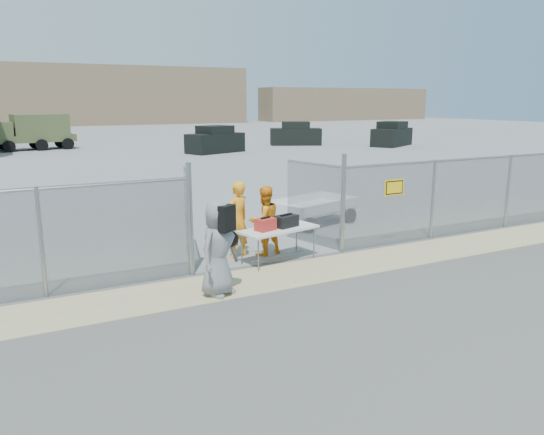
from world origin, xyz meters
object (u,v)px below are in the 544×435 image
folding_table (279,245)px  security_worker_right (264,221)px  utility_trailer (312,211)px  visitor (218,249)px  security_worker_left (237,220)px

folding_table → security_worker_right: 0.81m
security_worker_right → utility_trailer: bearing=-147.0°
folding_table → visitor: bearing=-157.7°
folding_table → security_worker_left: (-0.73, 0.77, 0.53)m
folding_table → visitor: visitor is taller
visitor → utility_trailer: (4.87, 4.46, -0.53)m
folding_table → security_worker_right: (-0.05, 0.67, 0.46)m
security_worker_left → visitor: size_ratio=0.99×
folding_table → security_worker_left: size_ratio=1.02×
security_worker_right → utility_trailer: security_worker_right is taller
folding_table → utility_trailer: utility_trailer is taller
security_worker_right → visitor: (-2.05, -2.10, 0.08)m
folding_table → visitor: size_ratio=1.02×
security_worker_left → utility_trailer: size_ratio=0.54×
folding_table → utility_trailer: bearing=35.5°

